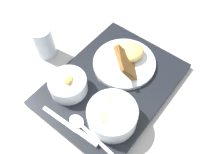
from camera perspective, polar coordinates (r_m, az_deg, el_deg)
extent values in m
plane|color=#ADA89E|center=(0.75, 0.00, -2.08)|extent=(4.00, 4.00, 0.00)
cube|color=black|center=(0.74, 0.00, -1.70)|extent=(0.47, 0.38, 0.02)
cylinder|color=silver|center=(0.71, -10.48, -1.87)|extent=(0.11, 0.11, 0.05)
torus|color=silver|center=(0.69, -10.75, -0.91)|extent=(0.11, 0.11, 0.01)
cylinder|color=#9EC67A|center=(0.69, -11.28, -1.90)|extent=(0.04, 0.04, 0.01)
cylinder|color=#9EC67A|center=(0.70, -9.34, 0.24)|extent=(0.06, 0.06, 0.02)
cylinder|color=#9EC67A|center=(0.71, -12.12, 0.22)|extent=(0.04, 0.04, 0.01)
cube|color=orange|center=(0.69, -10.18, -0.79)|extent=(0.02, 0.02, 0.01)
cube|color=orange|center=(0.68, -10.52, -1.34)|extent=(0.01, 0.01, 0.02)
cylinder|color=silver|center=(0.64, 0.08, -9.30)|extent=(0.14, 0.14, 0.06)
torus|color=silver|center=(0.62, 0.08, -8.26)|extent=(0.14, 0.14, 0.01)
cylinder|color=#939E56|center=(0.64, 0.08, -8.95)|extent=(0.12, 0.12, 0.04)
cube|color=#B2C170|center=(0.64, -0.50, -6.03)|extent=(0.02, 0.02, 0.01)
cube|color=#B2C170|center=(0.62, -1.99, -9.96)|extent=(0.03, 0.03, 0.02)
cylinder|color=silver|center=(0.77, 3.16, 3.33)|extent=(0.20, 0.20, 0.01)
ellipsoid|color=#EFC666|center=(0.77, 4.41, 6.04)|extent=(0.13, 0.13, 0.04)
cube|color=brown|center=(0.73, 3.22, 2.90)|extent=(0.11, 0.10, 0.09)
cube|color=brown|center=(0.73, 3.84, 3.26)|extent=(0.11, 0.11, 0.08)
cube|color=silver|center=(0.69, -12.35, -9.92)|extent=(0.03, 0.13, 0.00)
cube|color=silver|center=(0.65, -5.94, -14.44)|extent=(0.02, 0.07, 0.01)
ellipsoid|color=silver|center=(0.67, -8.51, -10.49)|extent=(0.05, 0.05, 0.01)
cube|color=silver|center=(0.65, -3.51, -15.12)|extent=(0.04, 0.12, 0.01)
cylinder|color=silver|center=(0.81, -16.05, 8.04)|extent=(0.06, 0.06, 0.11)
cylinder|color=silver|center=(0.83, -15.74, 7.12)|extent=(0.05, 0.05, 0.07)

